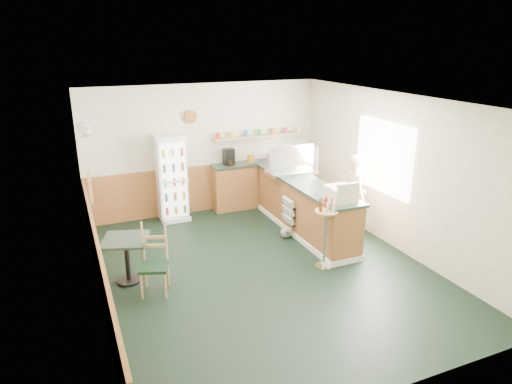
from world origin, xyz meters
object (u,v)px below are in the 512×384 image
condiment_stand (326,225)px  cafe_chair (152,256)px  cafe_table (126,252)px  drinks_fridge (172,178)px  cash_register (340,194)px  display_case (291,160)px  shopkeeper (355,197)px

condiment_stand → cafe_chair: bearing=172.3°
cafe_table → cafe_chair: cafe_chair is taller
drinks_fridge → condiment_stand: bearing=-60.3°
drinks_fridge → cafe_table: 2.64m
cafe_chair → cash_register: bearing=17.3°
display_case → cafe_table: size_ratio=1.17×
display_case → cash_register: display_case is taller
condiment_stand → cafe_table: bearing=165.7°
drinks_fridge → display_case: size_ratio=1.81×
cafe_chair → shopkeeper: bearing=26.1°
shopkeeper → condiment_stand: size_ratio=1.39×
shopkeeper → cafe_table: size_ratio=1.94×
drinks_fridge → condiment_stand: 3.52m
condiment_stand → cafe_chair: 2.71m
drinks_fridge → display_case: (2.15, -1.07, 0.41)m
cafe_table → display_case: bearing=19.8°
display_case → cash_register: 1.76m
condiment_stand → cafe_table: size_ratio=1.39×
display_case → shopkeeper: 1.47m
display_case → condiment_stand: bearing=-101.5°
display_case → cafe_table: (-3.40, -1.22, -0.78)m
display_case → shopkeeper: (0.70, -1.19, -0.48)m
cafe_table → cafe_chair: 0.51m
drinks_fridge → cash_register: drinks_fridge is taller
drinks_fridge → condiment_stand: drinks_fridge is taller
shopkeeper → cafe_chair: shopkeeper is taller
cash_register → cafe_table: size_ratio=0.54×
drinks_fridge → cafe_chair: drinks_fridge is taller
cafe_chair → cafe_table: bearing=147.8°
shopkeeper → drinks_fridge: bearing=66.1°
cafe_chair → drinks_fridge: bearing=90.4°
display_case → condiment_stand: 2.10m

